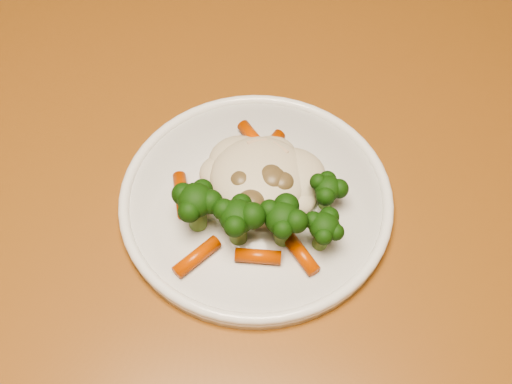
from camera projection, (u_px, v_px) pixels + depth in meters
The scene contains 3 objects.
dining_table at pixel (288, 192), 0.71m from camera, with size 1.47×1.18×0.75m.
plate at pixel (256, 201), 0.59m from camera, with size 0.25×0.25×0.01m, color white.
meal at pixel (260, 194), 0.56m from camera, with size 0.17×0.18×0.05m.
Camera 1 is at (0.37, -0.47, 1.24)m, focal length 45.00 mm.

